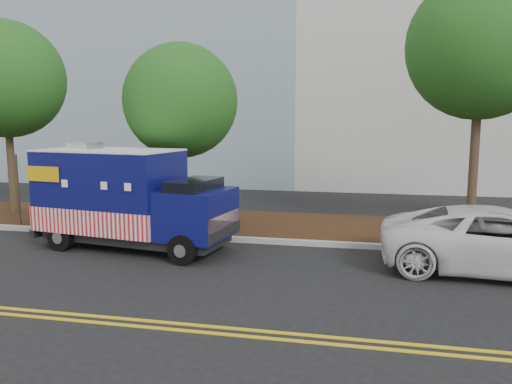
# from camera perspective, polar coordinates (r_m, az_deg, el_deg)

# --- Properties ---
(ground) EXTENTS (120.00, 120.00, 0.00)m
(ground) POSITION_cam_1_polar(r_m,az_deg,el_deg) (13.67, -10.92, -6.63)
(ground) COLOR black
(ground) RESTS_ON ground
(curb) EXTENTS (120.00, 0.18, 0.15)m
(curb) POSITION_cam_1_polar(r_m,az_deg,el_deg) (14.91, -8.83, -5.03)
(curb) COLOR #9E9E99
(curb) RESTS_ON ground
(mulch_strip) EXTENTS (120.00, 4.00, 0.15)m
(mulch_strip) POSITION_cam_1_polar(r_m,az_deg,el_deg) (16.84, -6.29, -3.44)
(mulch_strip) COLOR black
(mulch_strip) RESTS_ON ground
(centerline_near) EXTENTS (120.00, 0.10, 0.01)m
(centerline_near) POSITION_cam_1_polar(r_m,az_deg,el_deg) (9.93, -21.22, -12.79)
(centerline_near) COLOR gold
(centerline_near) RESTS_ON ground
(centerline_far) EXTENTS (120.00, 0.10, 0.01)m
(centerline_far) POSITION_cam_1_polar(r_m,az_deg,el_deg) (9.73, -22.04, -13.26)
(centerline_far) COLOR gold
(centerline_far) RESTS_ON ground
(tree_a) EXTENTS (4.06, 4.06, 6.91)m
(tree_a) POSITION_cam_1_polar(r_m,az_deg,el_deg) (19.82, -26.74, 11.41)
(tree_a) COLOR #38281C
(tree_a) RESTS_ON ground
(tree_b) EXTENTS (3.55, 3.55, 5.83)m
(tree_b) POSITION_cam_1_polar(r_m,az_deg,el_deg) (15.93, -8.62, 10.22)
(tree_b) COLOR #38281C
(tree_b) RESTS_ON ground
(tree_c) EXTENTS (4.15, 4.15, 7.61)m
(tree_c) POSITION_cam_1_polar(r_m,az_deg,el_deg) (15.90, 24.33, 14.94)
(tree_c) COLOR #38281C
(tree_c) RESTS_ON ground
(sign_post) EXTENTS (0.06, 0.06, 2.40)m
(sign_post) POSITION_cam_1_polar(r_m,az_deg,el_deg) (17.50, -25.55, -0.03)
(sign_post) COLOR #473828
(sign_post) RESTS_ON ground
(food_truck) EXTENTS (5.68, 2.82, 2.87)m
(food_truck) POSITION_cam_1_polar(r_m,az_deg,el_deg) (13.97, -14.70, -0.98)
(food_truck) COLOR black
(food_truck) RESTS_ON ground
(white_car) EXTENTS (5.59, 2.95, 1.50)m
(white_car) POSITION_cam_1_polar(r_m,az_deg,el_deg) (12.67, 26.41, -5.05)
(white_car) COLOR silver
(white_car) RESTS_ON ground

